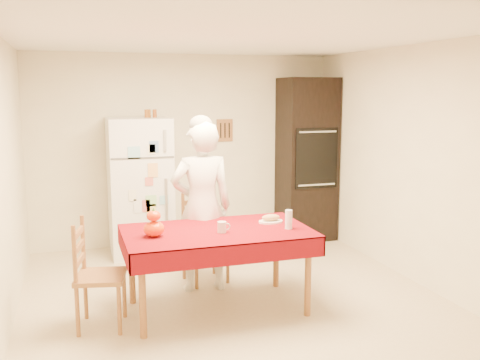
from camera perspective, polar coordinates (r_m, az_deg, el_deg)
name	(u,v)px	position (r m, az deg, el deg)	size (l,w,h in m)	color
floor	(235,301)	(5.33, -0.59, -12.79)	(4.50, 4.50, 0.00)	#C1AD8B
room_shell	(234,134)	(4.95, -0.62, 4.88)	(4.02, 4.52, 2.51)	#EDE6C8
refrigerator	(140,187)	(6.75, -10.62, -0.70)	(0.75, 0.74, 1.70)	white
oven_cabinet	(307,159)	(7.38, 7.13, 2.21)	(0.70, 0.62, 2.20)	black
dining_table	(217,237)	(4.93, -2.47, -6.13)	(1.70, 1.00, 0.76)	brown
chair_far	(203,234)	(5.77, -3.98, -5.74)	(0.49, 0.47, 0.95)	brown
chair_left	(93,270)	(4.78, -15.43, -9.29)	(0.48, 0.49, 0.95)	brown
seated_woman	(202,207)	(5.40, -4.09, -2.89)	(0.63, 0.41, 1.73)	white
coffee_mug	(222,227)	(4.81, -1.95, -5.05)	(0.08, 0.08, 0.10)	silver
pumpkin_lower	(154,229)	(4.74, -9.16, -5.16)	(0.18, 0.18, 0.14)	#D65B05
pumpkin_upper	(154,216)	(4.71, -9.20, -3.81)	(0.12, 0.12, 0.09)	#E95905
wine_glass	(289,219)	(4.95, 5.21, -4.21)	(0.07, 0.07, 0.18)	white
bread_plate	(271,222)	(5.19, 3.30, -4.45)	(0.24, 0.24, 0.02)	white
bread_loaf	(271,217)	(5.18, 3.30, -4.01)	(0.18, 0.10, 0.06)	#9D6F4D
spice_jar_left	(147,113)	(6.72, -9.94, 7.01)	(0.05, 0.05, 0.10)	brown
spice_jar_mid	(149,113)	(6.72, -9.72, 7.01)	(0.05, 0.05, 0.10)	brown
spice_jar_right	(155,113)	(6.73, -9.09, 7.03)	(0.05, 0.05, 0.10)	brown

